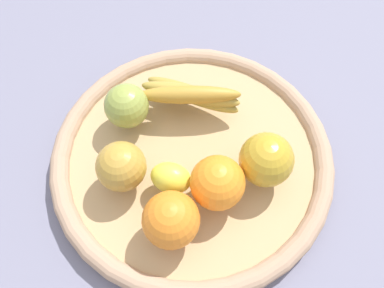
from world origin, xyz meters
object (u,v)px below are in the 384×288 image
Objects in this scene: lemon_0 at (171,178)px; apple_2 at (266,160)px; apple_1 at (121,166)px; banana_bunch at (190,94)px; apple_0 at (127,106)px; orange_0 at (171,220)px; orange_1 at (217,183)px.

apple_2 is at bearing -95.38° from lemon_0.
apple_1 is at bearing 67.18° from lemon_0.
apple_1 reaches higher than lemon_0.
apple_1 is 0.07m from lemon_0.
lemon_0 is at bearing 155.29° from banana_bunch.
banana_bunch is 0.17m from apple_1.
apple_1 is 0.21m from apple_2.
orange_0 is (-0.20, -0.03, 0.00)m from apple_0.
lemon_0 is at bearing -11.56° from orange_0.
orange_1 is 0.17m from banana_bunch.
apple_1 is (-0.10, 0.02, 0.00)m from apple_0.
orange_1 is 0.07m from lemon_0.
orange_0 is at bearing -151.46° from apple_1.
orange_1 is 1.29× the size of lemon_0.
apple_1 is 1.21× the size of lemon_0.
orange_1 reaches higher than apple_0.
apple_0 is 0.42× the size of banana_bunch.
orange_1 is 0.08m from orange_0.
banana_bunch is 2.10× the size of apple_2.
lemon_0 is (0.03, 0.06, -0.02)m from orange_1.
apple_0 reaches higher than lemon_0.
apple_0 is 0.19m from orange_1.
orange_1 reaches higher than apple_1.
banana_bunch is 2.28× the size of apple_1.
orange_0 is (-0.10, -0.05, 0.00)m from apple_1.
apple_2 is (0.02, -0.08, 0.00)m from orange_1.
apple_2 is (-0.15, -0.18, 0.00)m from apple_0.
apple_0 is 0.10m from banana_bunch.
lemon_0 is (-0.03, -0.07, -0.01)m from apple_1.
apple_0 is at bearing -13.03° from apple_1.
orange_0 reaches higher than lemon_0.
orange_1 is 0.98× the size of apple_2.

